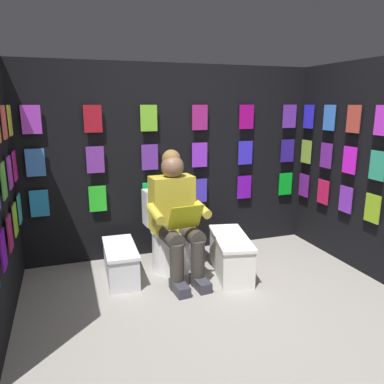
% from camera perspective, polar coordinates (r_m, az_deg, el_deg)
% --- Properties ---
extents(ground_plane, '(30.00, 30.00, 0.00)m').
position_cam_1_polar(ground_plane, '(2.81, 8.23, -21.53)').
color(ground_plane, gray).
extents(display_wall_back, '(3.21, 0.14, 2.00)m').
position_cam_1_polar(display_wall_back, '(4.01, -2.91, 4.78)').
color(display_wall_back, black).
rests_on(display_wall_back, ground).
extents(display_wall_left, '(0.14, 1.73, 2.00)m').
position_cam_1_polar(display_wall_left, '(4.00, 23.79, 3.65)').
color(display_wall_left, black).
rests_on(display_wall_left, ground).
extents(toilet, '(0.42, 0.57, 0.77)m').
position_cam_1_polar(toilet, '(3.72, -3.58, -6.65)').
color(toilet, white).
rests_on(toilet, ground).
extents(person_reading, '(0.55, 0.71, 1.19)m').
position_cam_1_polar(person_reading, '(3.43, -2.40, -3.56)').
color(person_reading, gold).
rests_on(person_reading, ground).
extents(comic_longbox_near, '(0.30, 0.64, 0.32)m').
position_cam_1_polar(comic_longbox_near, '(3.59, -10.87, -10.52)').
color(comic_longbox_near, silver).
rests_on(comic_longbox_near, ground).
extents(comic_longbox_far, '(0.45, 0.78, 0.37)m').
position_cam_1_polar(comic_longbox_far, '(3.64, 5.95, -9.52)').
color(comic_longbox_far, white).
rests_on(comic_longbox_far, ground).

